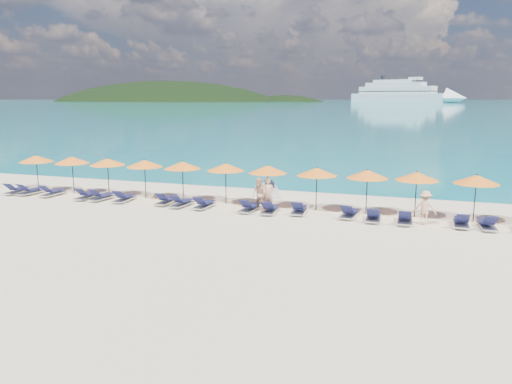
% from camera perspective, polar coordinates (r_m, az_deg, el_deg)
% --- Properties ---
extents(ground, '(1400.00, 1400.00, 0.00)m').
position_cam_1_polar(ground, '(21.81, -2.51, -4.50)').
color(ground, beige).
extents(sea, '(1600.00, 1300.00, 0.01)m').
position_cam_1_polar(sea, '(679.69, 18.16, 9.82)').
color(sea, '#1FA9B2').
rests_on(sea, ground).
extents(headland_main, '(374.00, 242.00, 126.50)m').
position_cam_1_polar(headland_main, '(640.08, -10.32, 6.74)').
color(headland_main, black).
rests_on(headland_main, ground).
extents(headland_small, '(162.00, 126.00, 85.50)m').
position_cam_1_polar(headland_small, '(602.05, 3.33, 6.93)').
color(headland_small, black).
rests_on(headland_small, ground).
extents(cruise_ship, '(117.04, 61.52, 33.00)m').
position_cam_1_polar(cruise_ship, '(539.15, 16.96, 10.67)').
color(cruise_ship, silver).
rests_on(cruise_ship, ground).
extents(jetski, '(1.67, 2.44, 0.81)m').
position_cam_1_polar(jetski, '(29.62, 1.53, 0.26)').
color(jetski, silver).
rests_on(jetski, ground).
extents(beachgoer_a, '(0.62, 0.41, 1.69)m').
position_cam_1_polar(beachgoer_a, '(25.59, 1.38, -0.26)').
color(beachgoer_a, tan).
rests_on(beachgoer_a, ground).
extents(beachgoer_b, '(0.97, 0.83, 1.72)m').
position_cam_1_polar(beachgoer_b, '(25.42, 0.35, -0.29)').
color(beachgoer_b, tan).
rests_on(beachgoer_b, ground).
extents(beachgoer_c, '(1.07, 0.57, 1.59)m').
position_cam_1_polar(beachgoer_c, '(23.98, 18.75, -1.72)').
color(beachgoer_c, tan).
rests_on(beachgoer_c, ground).
extents(umbrella_0, '(2.10, 2.10, 2.28)m').
position_cam_1_polar(umbrella_0, '(33.60, -23.83, 3.50)').
color(umbrella_0, black).
rests_on(umbrella_0, ground).
extents(umbrella_1, '(2.10, 2.10, 2.28)m').
position_cam_1_polar(umbrella_1, '(32.03, -20.30, 3.44)').
color(umbrella_1, black).
rests_on(umbrella_1, ground).
extents(umbrella_2, '(2.10, 2.10, 2.28)m').
position_cam_1_polar(umbrella_2, '(30.53, -16.62, 3.33)').
color(umbrella_2, black).
rests_on(umbrella_2, ground).
extents(umbrella_3, '(2.10, 2.10, 2.28)m').
position_cam_1_polar(umbrella_3, '(29.23, -12.62, 3.20)').
color(umbrella_3, black).
rests_on(umbrella_3, ground).
extents(umbrella_4, '(2.10, 2.10, 2.28)m').
position_cam_1_polar(umbrella_4, '(28.11, -8.41, 3.05)').
color(umbrella_4, black).
rests_on(umbrella_4, ground).
extents(umbrella_5, '(2.10, 2.10, 2.28)m').
position_cam_1_polar(umbrella_5, '(27.09, -3.49, 2.86)').
color(umbrella_5, black).
rests_on(umbrella_5, ground).
extents(umbrella_6, '(2.10, 2.10, 2.28)m').
position_cam_1_polar(umbrella_6, '(26.21, 1.35, 2.61)').
color(umbrella_6, black).
rests_on(umbrella_6, ground).
extents(umbrella_7, '(2.10, 2.10, 2.28)m').
position_cam_1_polar(umbrella_7, '(25.54, 6.96, 2.31)').
color(umbrella_7, black).
rests_on(umbrella_7, ground).
extents(umbrella_8, '(2.10, 2.10, 2.28)m').
position_cam_1_polar(umbrella_8, '(25.17, 12.62, 2.01)').
color(umbrella_8, black).
rests_on(umbrella_8, ground).
extents(umbrella_9, '(2.10, 2.10, 2.28)m').
position_cam_1_polar(umbrella_9, '(25.14, 17.91, 1.73)').
color(umbrella_9, black).
rests_on(umbrella_9, ground).
extents(umbrella_10, '(2.10, 2.10, 2.28)m').
position_cam_1_polar(umbrella_10, '(25.14, 23.89, 1.32)').
color(umbrella_10, black).
rests_on(umbrella_10, ground).
extents(lounger_0, '(0.73, 1.74, 0.66)m').
position_cam_1_polar(lounger_0, '(33.32, -25.69, 0.20)').
color(lounger_0, silver).
rests_on(lounger_0, ground).
extents(lounger_1, '(0.77, 1.75, 0.66)m').
position_cam_1_polar(lounger_1, '(32.68, -24.38, 0.11)').
color(lounger_1, silver).
rests_on(lounger_1, ground).
extents(lounger_2, '(0.69, 1.72, 0.66)m').
position_cam_1_polar(lounger_2, '(31.71, -22.26, -0.03)').
color(lounger_2, silver).
rests_on(lounger_2, ground).
extents(lounger_3, '(0.62, 1.70, 0.66)m').
position_cam_1_polar(lounger_3, '(30.07, -18.77, -0.35)').
color(lounger_3, silver).
rests_on(lounger_3, ground).
extents(lounger_4, '(0.78, 1.75, 0.66)m').
position_cam_1_polar(lounger_4, '(29.47, -17.22, -0.48)').
color(lounger_4, silver).
rests_on(lounger_4, ground).
extents(lounger_5, '(0.72, 1.73, 0.66)m').
position_cam_1_polar(lounger_5, '(28.69, -14.85, -0.65)').
color(lounger_5, silver).
rests_on(lounger_5, ground).
extents(lounger_6, '(0.63, 1.70, 0.66)m').
position_cam_1_polar(lounger_6, '(27.52, -10.22, -0.93)').
color(lounger_6, silver).
rests_on(lounger_6, ground).
extents(lounger_7, '(0.79, 1.75, 0.66)m').
position_cam_1_polar(lounger_7, '(26.80, -8.48, -1.20)').
color(lounger_7, silver).
rests_on(lounger_7, ground).
extents(lounger_8, '(0.69, 1.72, 0.66)m').
position_cam_1_polar(lounger_8, '(26.24, -5.96, -1.39)').
color(lounger_8, silver).
rests_on(lounger_8, ground).
extents(lounger_9, '(0.74, 1.74, 0.66)m').
position_cam_1_polar(lounger_9, '(25.36, -0.74, -1.76)').
color(lounger_9, silver).
rests_on(lounger_9, ground).
extents(lounger_10, '(0.71, 1.73, 0.66)m').
position_cam_1_polar(lounger_10, '(25.00, 1.60, -1.95)').
color(lounger_10, silver).
rests_on(lounger_10, ground).
extents(lounger_11, '(0.74, 1.74, 0.66)m').
position_cam_1_polar(lounger_11, '(24.98, 4.96, -2.00)').
color(lounger_11, silver).
rests_on(lounger_11, ground).
extents(lounger_12, '(0.77, 1.75, 0.66)m').
position_cam_1_polar(lounger_12, '(24.55, 10.62, -2.38)').
color(lounger_12, silver).
rests_on(lounger_12, ground).
extents(lounger_13, '(0.69, 1.73, 0.66)m').
position_cam_1_polar(lounger_13, '(24.11, 13.26, -2.73)').
color(lounger_13, silver).
rests_on(lounger_13, ground).
extents(lounger_14, '(0.65, 1.71, 0.66)m').
position_cam_1_polar(lounger_14, '(24.02, 16.64, -2.94)').
color(lounger_14, silver).
rests_on(lounger_14, ground).
extents(lounger_15, '(0.62, 1.70, 0.66)m').
position_cam_1_polar(lounger_15, '(24.27, 22.41, -3.17)').
color(lounger_15, silver).
rests_on(lounger_15, ground).
extents(lounger_16, '(0.78, 1.75, 0.66)m').
position_cam_1_polar(lounger_16, '(24.33, 24.90, -3.34)').
color(lounger_16, silver).
rests_on(lounger_16, ground).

